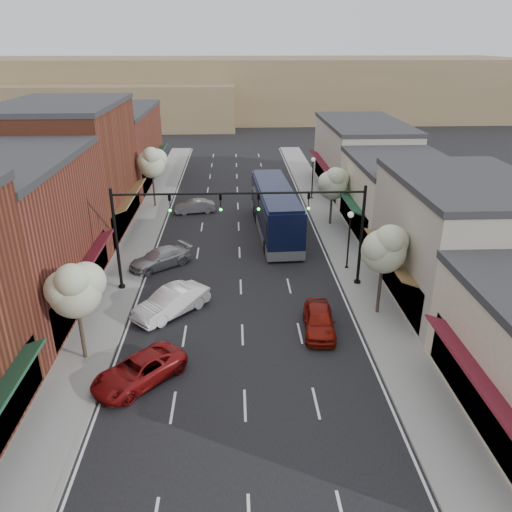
{
  "coord_description": "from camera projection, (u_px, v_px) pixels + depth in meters",
  "views": [
    {
      "loc": [
        -0.3,
        -22.33,
        15.47
      ],
      "look_at": [
        1.05,
        8.18,
        2.2
      ],
      "focal_mm": 35.0,
      "sensor_mm": 36.0,
      "label": 1
    }
  ],
  "objects": [
    {
      "name": "coach_bus",
      "position": [
        275.0,
        210.0,
        42.65
      ],
      "size": [
        3.58,
        13.42,
        4.06
      ],
      "rotation": [
        0.0,
        0.0,
        0.05
      ],
      "color": "black",
      "rests_on": "ground"
    },
    {
      "name": "hill_far",
      "position": [
        234.0,
        88.0,
        106.7
      ],
      "size": [
        120.0,
        30.0,
        12.0
      ],
      "primitive_type": "cube",
      "color": "#7A6647",
      "rests_on": "ground"
    },
    {
      "name": "hill_near",
      "position": [
        104.0,
        105.0,
        95.49
      ],
      "size": [
        50.0,
        20.0,
        8.0
      ],
      "primitive_type": "cube",
      "color": "#7A6647",
      "rests_on": "ground"
    },
    {
      "name": "lamp_post_near",
      "position": [
        349.0,
        231.0,
        35.37
      ],
      "size": [
        0.44,
        0.44,
        4.44
      ],
      "color": "black",
      "rests_on": "ground"
    },
    {
      "name": "ground",
      "position": [
        243.0,
        355.0,
        26.63
      ],
      "size": [
        160.0,
        160.0,
        0.0
      ],
      "primitive_type": "plane",
      "color": "black",
      "rests_on": "ground"
    },
    {
      "name": "parked_car_b",
      "position": [
        171.0,
        302.0,
        30.31
      ],
      "size": [
        4.7,
        4.79,
        1.64
      ],
      "primitive_type": "imported",
      "rotation": [
        0.0,
        0.0,
        -0.77
      ],
      "color": "white",
      "rests_on": "ground"
    },
    {
      "name": "parked_car_c",
      "position": [
        160.0,
        258.0,
        36.7
      ],
      "size": [
        4.95,
        4.47,
        1.38
      ],
      "primitive_type": "imported",
      "rotation": [
        0.0,
        0.0,
        -0.91
      ],
      "color": "#A8A9AE",
      "rests_on": "ground"
    },
    {
      "name": "bldg_left_midfar",
      "position": [
        70.0,
        169.0,
        42.23
      ],
      "size": [
        10.14,
        14.1,
        10.9
      ],
      "color": "brown",
      "rests_on": "ground"
    },
    {
      "name": "tree_right_near",
      "position": [
        385.0,
        247.0,
        28.81
      ],
      "size": [
        2.85,
        2.65,
        5.95
      ],
      "color": "#47382B",
      "rests_on": "ground"
    },
    {
      "name": "bldg_right_midfar",
      "position": [
        399.0,
        197.0,
        42.42
      ],
      "size": [
        9.14,
        12.1,
        6.4
      ],
      "color": "beige",
      "rests_on": "ground"
    },
    {
      "name": "curb_right",
      "position": [
        318.0,
        230.0,
        43.84
      ],
      "size": [
        0.25,
        73.0,
        0.17
      ],
      "primitive_type": "cube",
      "color": "gray",
      "rests_on": "ground"
    },
    {
      "name": "sidewalk_right",
      "position": [
        334.0,
        230.0,
        43.9
      ],
      "size": [
        2.8,
        73.0,
        0.15
      ],
      "primitive_type": "cube",
      "color": "gray",
      "rests_on": "ground"
    },
    {
      "name": "tree_right_far",
      "position": [
        333.0,
        182.0,
        43.65
      ],
      "size": [
        2.85,
        2.65,
        5.43
      ],
      "color": "#47382B",
      "rests_on": "ground"
    },
    {
      "name": "parked_car_e",
      "position": [
        195.0,
        206.0,
        48.27
      ],
      "size": [
        4.04,
        2.02,
        1.27
      ],
      "primitive_type": "imported",
      "rotation": [
        0.0,
        0.0,
        -1.39
      ],
      "color": "#A7A6AC",
      "rests_on": "ground"
    },
    {
      "name": "curb_left",
      "position": [
        158.0,
        233.0,
        43.27
      ],
      "size": [
        0.25,
        73.0,
        0.17
      ],
      "primitive_type": "cube",
      "color": "gray",
      "rests_on": "ground"
    },
    {
      "name": "tree_left_near",
      "position": [
        75.0,
        288.0,
        24.57
      ],
      "size": [
        2.85,
        2.65,
        5.69
      ],
      "color": "#47382B",
      "rests_on": "ground"
    },
    {
      "name": "red_hatchback",
      "position": [
        319.0,
        320.0,
        28.52
      ],
      "size": [
        2.09,
        4.42,
        1.46
      ],
      "primitive_type": "imported",
      "rotation": [
        0.0,
        0.0,
        -0.08
      ],
      "color": "maroon",
      "rests_on": "ground"
    },
    {
      "name": "tree_left_far",
      "position": [
        152.0,
        162.0,
        48.24
      ],
      "size": [
        2.85,
        2.65,
        6.13
      ],
      "color": "#47382B",
      "rests_on": "ground"
    },
    {
      "name": "bldg_left_midnear",
      "position": [
        2.0,
        237.0,
        29.7
      ],
      "size": [
        10.14,
        14.1,
        9.4
      ],
      "color": "brown",
      "rests_on": "ground"
    },
    {
      "name": "sidewalk_left",
      "position": [
        142.0,
        233.0,
        43.21
      ],
      "size": [
        2.8,
        73.0,
        0.15
      ],
      "primitive_type": "cube",
      "color": "gray",
      "rests_on": "ground"
    },
    {
      "name": "lamp_post_far",
      "position": [
        313.0,
        171.0,
        51.41
      ],
      "size": [
        0.44,
        0.44,
        4.44
      ],
      "color": "black",
      "rests_on": "ground"
    },
    {
      "name": "bldg_right_midnear",
      "position": [
        460.0,
        241.0,
        31.13
      ],
      "size": [
        9.14,
        12.1,
        7.9
      ],
      "color": "#A2988A",
      "rests_on": "ground"
    },
    {
      "name": "bldg_right_far",
      "position": [
        361.0,
        156.0,
        55.05
      ],
      "size": [
        9.14,
        16.1,
        7.4
      ],
      "color": "#A2988A",
      "rests_on": "ground"
    },
    {
      "name": "signal_mast_right",
      "position": [
        326.0,
        222.0,
        32.35
      ],
      "size": [
        8.22,
        0.46,
        7.0
      ],
      "color": "black",
      "rests_on": "ground"
    },
    {
      "name": "signal_mast_left",
      "position": [
        152.0,
        224.0,
        31.89
      ],
      "size": [
        8.22,
        0.46,
        7.0
      ],
      "color": "black",
      "rests_on": "ground"
    },
    {
      "name": "parked_car_a",
      "position": [
        139.0,
        371.0,
        24.27
      ],
      "size": [
        4.93,
        5.03,
        1.34
      ],
      "primitive_type": "imported",
      "rotation": [
        0.0,
        0.0,
        -0.76
      ],
      "color": "maroon",
      "rests_on": "ground"
    },
    {
      "name": "bldg_left_far",
      "position": [
        113.0,
        147.0,
        57.38
      ],
      "size": [
        10.14,
        18.1,
        8.4
      ],
      "color": "brown",
      "rests_on": "ground"
    }
  ]
}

